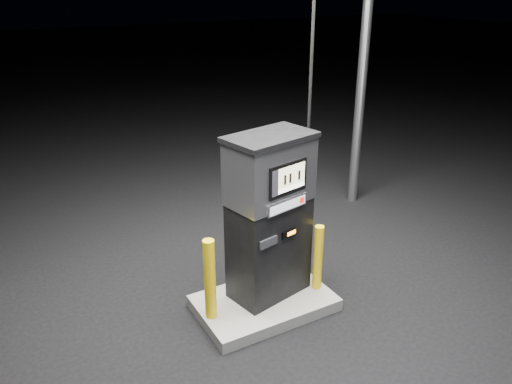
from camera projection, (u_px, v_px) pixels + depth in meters
ground at (264, 308)px, 6.05m from camera, size 80.00×80.00×0.00m
pump_island at (264, 303)px, 6.02m from camera, size 1.60×1.00×0.15m
fuel_dispenser at (270, 216)px, 5.72m from camera, size 1.15×0.78×4.13m
bollard_left at (210, 280)px, 5.47m from camera, size 0.17×0.17×0.98m
bollard_right at (318, 258)px, 6.03m from camera, size 0.15×0.15×0.85m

